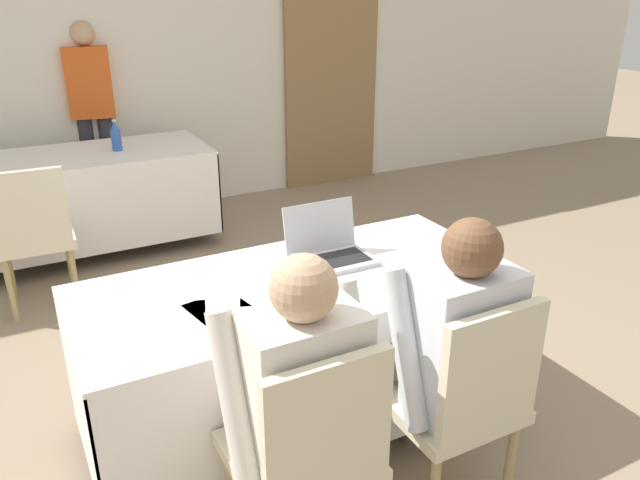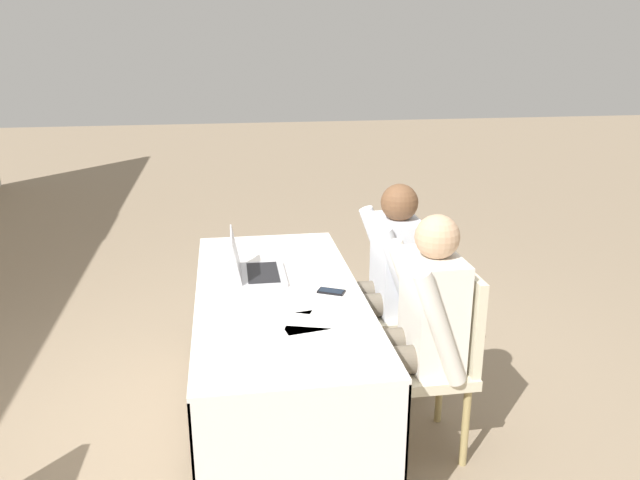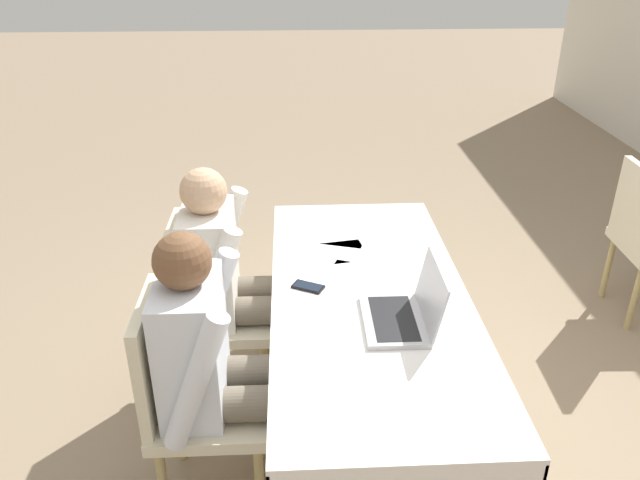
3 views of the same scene
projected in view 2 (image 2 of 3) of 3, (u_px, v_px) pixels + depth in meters
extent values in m
plane|color=gray|center=(282.00, 420.00, 3.26)|extent=(24.00, 24.00, 0.00)
cube|color=white|center=(279.00, 293.00, 3.03)|extent=(1.80, 0.80, 0.02)
cube|color=white|center=(357.00, 344.00, 3.19)|extent=(1.80, 0.01, 0.60)
cube|color=white|center=(200.00, 356.00, 3.07)|extent=(1.80, 0.01, 0.60)
cube|color=white|center=(303.00, 465.00, 2.29)|extent=(0.01, 0.80, 0.60)
cube|color=white|center=(267.00, 284.00, 3.97)|extent=(0.01, 0.80, 0.60)
cylinder|color=#333333|center=(281.00, 411.00, 3.24)|extent=(0.06, 0.06, 0.11)
cube|color=#B7B7BC|center=(263.00, 274.00, 3.21)|extent=(0.34, 0.23, 0.02)
cube|color=black|center=(263.00, 272.00, 3.21)|extent=(0.30, 0.16, 0.00)
cube|color=#B7B7BC|center=(236.00, 254.00, 3.16)|extent=(0.34, 0.05, 0.22)
cube|color=black|center=(236.00, 254.00, 3.16)|extent=(0.31, 0.04, 0.19)
cube|color=black|center=(331.00, 291.00, 3.01)|extent=(0.12, 0.14, 0.01)
cube|color=#192333|center=(331.00, 290.00, 3.01)|extent=(0.10, 0.13, 0.00)
cube|color=white|center=(314.00, 320.00, 2.71)|extent=(0.26, 0.33, 0.00)
cube|color=white|center=(316.00, 339.00, 2.54)|extent=(0.29, 0.35, 0.00)
cube|color=white|center=(285.00, 302.00, 2.90)|extent=(0.31, 0.35, 0.00)
cylinder|color=tan|center=(373.00, 392.00, 3.14)|extent=(0.04, 0.04, 0.41)
cylinder|color=tan|center=(391.00, 434.00, 2.81)|extent=(0.04, 0.04, 0.41)
cylinder|color=tan|center=(440.00, 386.00, 3.19)|extent=(0.04, 0.04, 0.41)
cylinder|color=tan|center=(465.00, 426.00, 2.86)|extent=(0.04, 0.04, 0.41)
cube|color=beige|center=(419.00, 366.00, 2.93)|extent=(0.44, 0.44, 0.05)
cube|color=beige|center=(464.00, 315.00, 2.88)|extent=(0.40, 0.04, 0.45)
cylinder|color=tan|center=(349.00, 337.00, 3.71)|extent=(0.04, 0.04, 0.41)
cylinder|color=tan|center=(362.00, 367.00, 3.38)|extent=(0.04, 0.04, 0.41)
cylinder|color=tan|center=(406.00, 333.00, 3.76)|extent=(0.04, 0.04, 0.41)
cylinder|color=tan|center=(424.00, 362.00, 3.43)|extent=(0.04, 0.04, 0.41)
cube|color=beige|center=(386.00, 312.00, 3.50)|extent=(0.44, 0.44, 0.05)
cube|color=beige|center=(423.00, 269.00, 3.45)|extent=(0.40, 0.04, 0.45)
cylinder|color=#665B4C|center=(388.00, 342.00, 2.97)|extent=(0.13, 0.42, 0.13)
cylinder|color=#665B4C|center=(398.00, 360.00, 2.80)|extent=(0.13, 0.42, 0.13)
cylinder|color=#665B4C|center=(350.00, 399.00, 3.03)|extent=(0.10, 0.10, 0.46)
cylinder|color=#665B4C|center=(358.00, 421.00, 2.86)|extent=(0.10, 0.10, 0.46)
cube|color=silver|center=(433.00, 310.00, 2.85)|extent=(0.36, 0.22, 0.52)
cylinder|color=silver|center=(411.00, 291.00, 3.04)|extent=(0.08, 0.26, 0.54)
cylinder|color=silver|center=(440.00, 329.00, 2.64)|extent=(0.08, 0.26, 0.54)
sphere|color=tan|center=(437.00, 237.00, 2.74)|extent=(0.20, 0.20, 0.20)
cylinder|color=#665B4C|center=(361.00, 293.00, 3.54)|extent=(0.13, 0.42, 0.13)
cylinder|color=#665B4C|center=(368.00, 306.00, 3.37)|extent=(0.13, 0.42, 0.13)
cylinder|color=#665B4C|center=(329.00, 342.00, 3.60)|extent=(0.10, 0.10, 0.46)
cylinder|color=#665B4C|center=(335.00, 357.00, 3.43)|extent=(0.10, 0.10, 0.46)
cube|color=silver|center=(397.00, 264.00, 3.42)|extent=(0.36, 0.22, 0.52)
cylinder|color=silver|center=(381.00, 251.00, 3.61)|extent=(0.08, 0.26, 0.54)
cylinder|color=silver|center=(400.00, 277.00, 3.21)|extent=(0.08, 0.26, 0.54)
sphere|color=brown|center=(399.00, 203.00, 3.31)|extent=(0.20, 0.20, 0.20)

